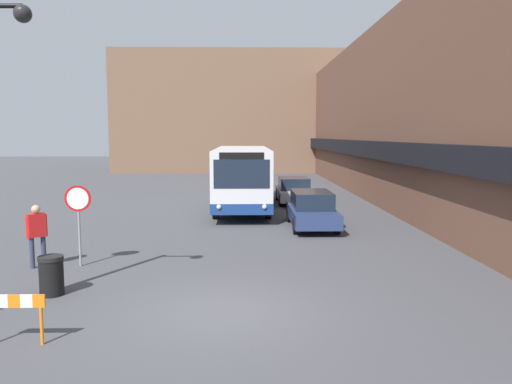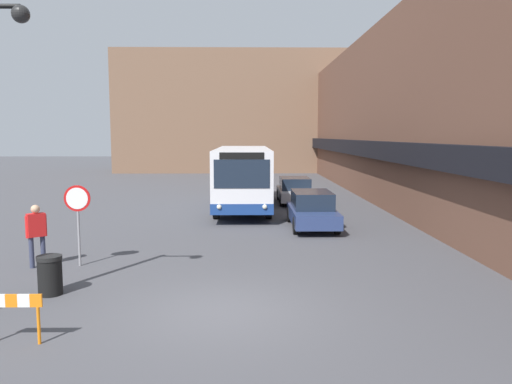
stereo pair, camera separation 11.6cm
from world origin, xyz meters
TOP-DOWN VIEW (x-y plane):
  - ground_plane at (0.00, 0.00)m, footprint 160.00×160.00m
  - building_row_right at (9.98, 24.00)m, footprint 5.50×60.00m
  - building_backdrop_far at (0.00, 43.28)m, footprint 26.00×8.00m
  - city_bus at (0.30, 15.41)m, footprint 2.68×10.72m
  - parked_car_front at (3.20, 9.84)m, footprint 1.81×4.38m
  - parked_car_back at (3.20, 17.40)m, footprint 1.86×4.31m
  - stop_sign at (-4.38, 3.86)m, footprint 0.76×0.08m
  - pedestrian at (-5.55, 3.75)m, footprint 0.52×0.48m
  - trash_bin at (-4.19, 1.21)m, footprint 0.59×0.59m
  - construction_barricade at (-3.74, -1.65)m, footprint 1.10×0.06m

SIDE VIEW (x-z plane):
  - ground_plane at x=0.00m, z-range 0.00..0.00m
  - trash_bin at x=-4.19m, z-range 0.00..0.95m
  - construction_barricade at x=-3.74m, z-range 0.20..1.14m
  - parked_car_back at x=3.20m, z-range 0.01..1.44m
  - parked_car_front at x=3.20m, z-range 0.00..1.50m
  - pedestrian at x=-5.55m, z-range 0.18..2.01m
  - stop_sign at x=-4.38m, z-range 0.54..2.91m
  - city_bus at x=0.30m, z-range 0.16..3.30m
  - building_row_right at x=9.98m, z-range -0.02..9.82m
  - building_backdrop_far at x=0.00m, z-range 0.00..12.31m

